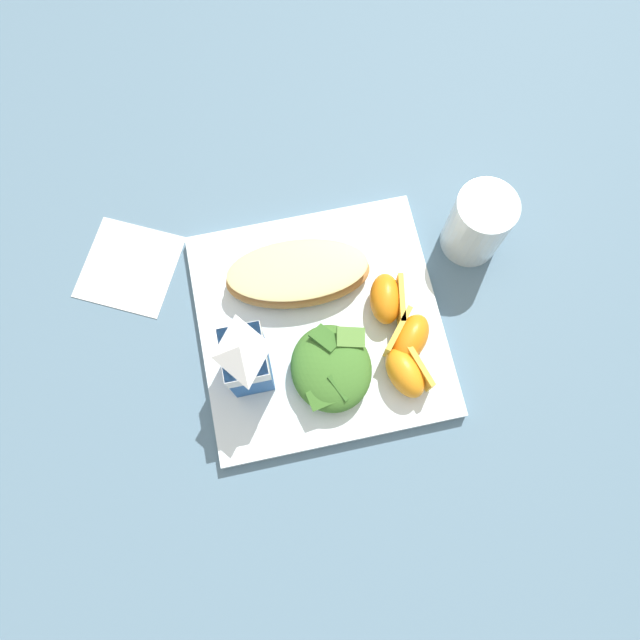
# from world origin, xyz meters

# --- Properties ---
(ground) EXTENTS (3.00, 3.00, 0.00)m
(ground) POSITION_xyz_m (0.00, 0.00, 0.00)
(ground) COLOR slate
(white_plate) EXTENTS (0.28, 0.28, 0.02)m
(white_plate) POSITION_xyz_m (0.00, 0.00, 0.01)
(white_plate) COLOR silver
(white_plate) RESTS_ON ground
(cheesy_pizza_bread) EXTENTS (0.09, 0.18, 0.04)m
(cheesy_pizza_bread) POSITION_xyz_m (0.06, 0.01, 0.03)
(cheesy_pizza_bread) COLOR #B77F42
(cheesy_pizza_bread) RESTS_ON white_plate
(green_salad_pile) EXTENTS (0.10, 0.09, 0.04)m
(green_salad_pile) POSITION_xyz_m (-0.06, -0.00, 0.04)
(green_salad_pile) COLOR #3D7028
(green_salad_pile) RESTS_ON white_plate
(milk_carton) EXTENTS (0.06, 0.05, 0.11)m
(milk_carton) POSITION_xyz_m (-0.04, 0.09, 0.08)
(milk_carton) COLOR #23569E
(milk_carton) RESTS_ON white_plate
(orange_wedge_front) EXTENTS (0.07, 0.05, 0.04)m
(orange_wedge_front) POSITION_xyz_m (-0.08, -0.08, 0.04)
(orange_wedge_front) COLOR orange
(orange_wedge_front) RESTS_ON white_plate
(orange_wedge_middle) EXTENTS (0.07, 0.07, 0.04)m
(orange_wedge_middle) POSITION_xyz_m (-0.04, -0.09, 0.04)
(orange_wedge_middle) COLOR orange
(orange_wedge_middle) RESTS_ON white_plate
(orange_wedge_rear) EXTENTS (0.07, 0.05, 0.04)m
(orange_wedge_rear) POSITION_xyz_m (0.01, -0.08, 0.04)
(orange_wedge_rear) COLOR orange
(orange_wedge_rear) RESTS_ON white_plate
(paper_napkin) EXTENTS (0.15, 0.15, 0.00)m
(paper_napkin) POSITION_xyz_m (0.12, 0.21, 0.00)
(paper_napkin) COLOR white
(paper_napkin) RESTS_ON ground
(drinking_clear_cup) EXTENTS (0.07, 0.07, 0.09)m
(drinking_clear_cup) POSITION_xyz_m (0.07, -0.20, 0.05)
(drinking_clear_cup) COLOR silver
(drinking_clear_cup) RESTS_ON ground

